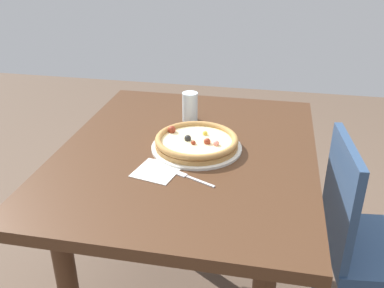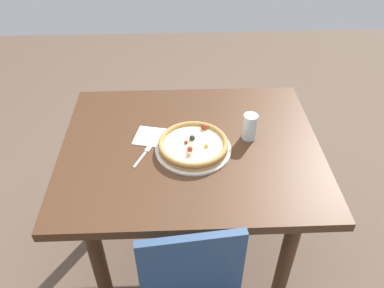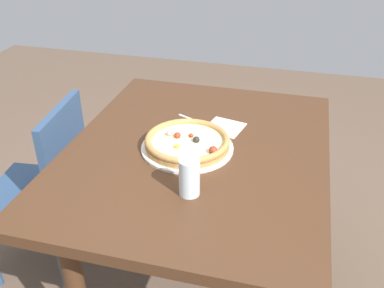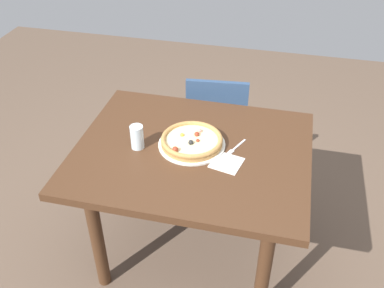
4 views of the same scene
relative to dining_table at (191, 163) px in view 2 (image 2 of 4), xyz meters
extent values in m
plane|color=brown|center=(0.00, 0.00, -0.67)|extent=(6.00, 6.00, 0.00)
cube|color=#472B19|center=(0.00, 0.00, 0.09)|extent=(1.18, 0.95, 0.04)
cylinder|color=#472B19|center=(-0.43, -0.32, -0.30)|extent=(0.07, 0.07, 0.74)
cylinder|color=#472B19|center=(0.43, -0.32, -0.30)|extent=(0.07, 0.07, 0.74)
cylinder|color=#472B19|center=(-0.43, 0.32, -0.30)|extent=(0.07, 0.07, 0.74)
cylinder|color=#472B19|center=(0.43, 0.32, -0.30)|extent=(0.07, 0.07, 0.74)
cube|color=navy|center=(-0.02, -0.57, -0.01)|extent=(0.38, 0.07, 0.42)
cylinder|color=silver|center=(0.01, -0.03, 0.12)|extent=(0.34, 0.34, 0.01)
cylinder|color=#B78447|center=(0.01, -0.03, 0.13)|extent=(0.31, 0.31, 0.02)
cylinder|color=beige|center=(0.01, -0.03, 0.14)|extent=(0.27, 0.27, 0.01)
torus|color=#B78447|center=(0.01, -0.03, 0.15)|extent=(0.31, 0.31, 0.02)
sphere|color=#262626|center=(0.01, 0.00, 0.15)|extent=(0.03, 0.03, 0.03)
sphere|color=gold|center=(0.07, -0.06, 0.15)|extent=(0.02, 0.02, 0.02)
sphere|color=#E58C7F|center=(-0.01, -0.11, 0.15)|extent=(0.02, 0.02, 0.02)
sphere|color=maroon|center=(-0.01, -0.08, 0.15)|extent=(0.03, 0.03, 0.03)
sphere|color=maroon|center=(0.07, 0.08, 0.16)|extent=(0.03, 0.03, 0.03)
sphere|color=maroon|center=(-0.02, -0.03, 0.15)|extent=(0.02, 0.02, 0.02)
cube|color=silver|center=(-0.23, -0.09, 0.12)|extent=(0.06, 0.10, 0.00)
cube|color=silver|center=(-0.19, -0.01, 0.12)|extent=(0.04, 0.05, 0.00)
cylinder|color=silver|center=(0.27, 0.05, 0.18)|extent=(0.07, 0.07, 0.13)
cube|color=white|center=(-0.19, 0.07, 0.11)|extent=(0.17, 0.17, 0.00)
camera|label=1|loc=(-1.41, -0.30, 0.85)|focal=40.08mm
camera|label=2|loc=(-0.05, -1.35, 1.24)|focal=36.23mm
camera|label=3|loc=(1.33, 0.33, 0.95)|focal=40.55mm
camera|label=4|loc=(-0.40, 1.69, 1.44)|focal=40.72mm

